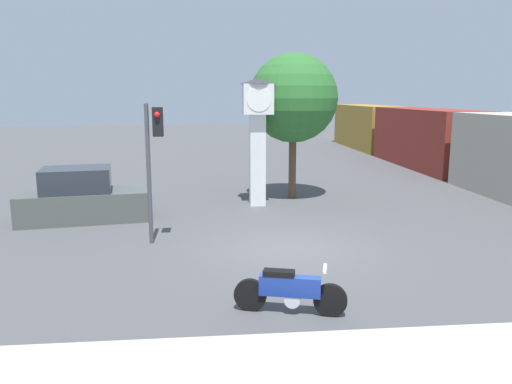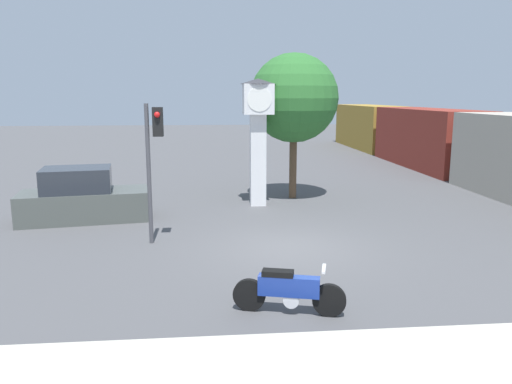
# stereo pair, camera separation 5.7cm
# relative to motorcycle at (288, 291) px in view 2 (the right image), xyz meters

# --- Properties ---
(ground_plane) EXTENTS (120.00, 120.00, 0.00)m
(ground_plane) POSITION_rel_motorcycle_xyz_m (0.67, 4.19, -0.47)
(ground_plane) COLOR #4C4C4F
(motorcycle) EXTENTS (2.15, 0.75, 0.97)m
(motorcycle) POSITION_rel_motorcycle_xyz_m (0.00, 0.00, 0.00)
(motorcycle) COLOR black
(motorcycle) RESTS_ON ground_plane
(clock_tower) EXTENTS (1.33, 1.33, 4.79)m
(clock_tower) POSITION_rel_motorcycle_xyz_m (0.36, 9.83, 2.71)
(clock_tower) COLOR white
(clock_tower) RESTS_ON ground_plane
(freight_train) EXTENTS (2.80, 32.38, 3.40)m
(freight_train) POSITION_rel_motorcycle_xyz_m (11.41, 19.57, 1.23)
(freight_train) COLOR #ADA393
(freight_train) RESTS_ON ground_plane
(traffic_light) EXTENTS (0.50, 0.35, 3.95)m
(traffic_light) POSITION_rel_motorcycle_xyz_m (-3.02, 5.03, 2.26)
(traffic_light) COLOR #47474C
(traffic_light) RESTS_ON ground_plane
(street_tree) EXTENTS (3.54, 3.54, 5.84)m
(street_tree) POSITION_rel_motorcycle_xyz_m (1.92, 11.05, 3.58)
(street_tree) COLOR brown
(street_tree) RESTS_ON ground_plane
(parked_car) EXTENTS (4.43, 2.42, 1.80)m
(parked_car) POSITION_rel_motorcycle_xyz_m (-5.77, 7.99, 0.28)
(parked_car) COLOR #4C514C
(parked_car) RESTS_ON ground_plane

